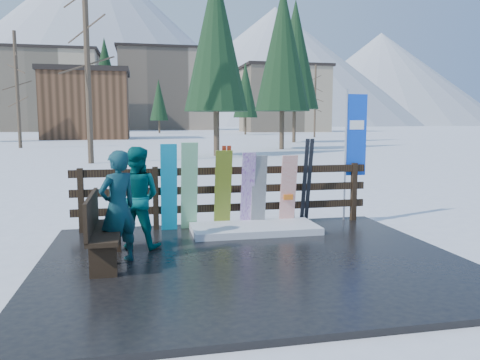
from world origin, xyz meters
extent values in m
plane|color=white|center=(0.00, 0.00, 0.00)|extent=(700.00, 700.00, 0.00)
cube|color=black|center=(0.00, 0.00, 0.04)|extent=(6.00, 5.00, 0.08)
cube|color=black|center=(-2.60, 2.20, 0.66)|extent=(0.10, 0.10, 1.15)
cube|color=black|center=(-1.30, 2.20, 0.66)|extent=(0.10, 0.10, 1.15)
cube|color=black|center=(0.00, 2.20, 0.66)|extent=(0.10, 0.10, 1.15)
cube|color=black|center=(1.30, 2.20, 0.66)|extent=(0.10, 0.10, 1.15)
cube|color=black|center=(2.60, 2.20, 0.66)|extent=(0.10, 0.10, 1.15)
cube|color=black|center=(0.00, 2.20, 0.43)|extent=(5.60, 0.05, 0.14)
cube|color=black|center=(0.00, 2.20, 0.78)|extent=(5.60, 0.05, 0.14)
cube|color=black|center=(0.00, 2.20, 1.13)|extent=(5.60, 0.05, 0.14)
cube|color=white|center=(0.42, 1.60, 0.14)|extent=(2.25, 1.00, 0.12)
cube|color=black|center=(-2.04, 0.18, 0.53)|extent=(0.40, 1.50, 0.06)
cube|color=black|center=(-2.04, -0.42, 0.30)|extent=(0.34, 0.06, 0.45)
cube|color=black|center=(-2.04, 0.78, 0.30)|extent=(0.34, 0.06, 0.45)
cube|color=black|center=(-2.22, 0.18, 0.80)|extent=(0.05, 1.50, 0.50)
cube|color=#0C96BF|center=(-1.07, 1.98, 0.87)|extent=(0.29, 0.28, 1.58)
cube|color=white|center=(-0.71, 1.98, 0.88)|extent=(0.29, 0.38, 1.60)
cube|color=#CEE829|center=(-0.09, 1.98, 0.81)|extent=(0.31, 0.33, 1.45)
cube|color=white|center=(0.38, 1.98, 0.78)|extent=(0.25, 0.28, 1.41)
cube|color=black|center=(0.59, 1.98, 0.76)|extent=(0.27, 0.20, 1.35)
cube|color=white|center=(1.16, 1.98, 0.75)|extent=(0.30, 0.23, 1.34)
cube|color=#A72C14|center=(-0.07, 2.05, 0.85)|extent=(0.07, 0.24, 1.53)
cube|color=#A72C14|center=(0.02, 2.05, 0.85)|extent=(0.07, 0.24, 1.53)
cube|color=black|center=(1.51, 2.05, 0.90)|extent=(0.08, 0.31, 1.65)
cube|color=black|center=(1.60, 2.05, 0.90)|extent=(0.08, 0.31, 1.65)
cylinder|color=silver|center=(2.42, 2.25, 1.38)|extent=(0.04, 0.04, 2.60)
cube|color=blue|center=(2.64, 2.25, 1.78)|extent=(0.42, 0.02, 1.60)
imported|color=#13514A|center=(-1.87, 0.21, 0.87)|extent=(0.68, 0.65, 1.57)
imported|color=#065C5B|center=(-1.63, 0.97, 0.87)|extent=(0.92, 0.81, 1.58)
cube|color=tan|center=(-22.00, 110.00, 9.00)|extent=(22.00, 14.00, 18.00)
cube|color=black|center=(-22.00, 110.00, 18.30)|extent=(23.10, 14.70, 0.60)
cube|color=gray|center=(6.00, 130.00, 11.00)|extent=(26.00, 16.00, 22.00)
cube|color=black|center=(6.00, 130.00, 22.30)|extent=(27.30, 16.80, 0.60)
cube|color=tan|center=(30.00, 95.00, 7.00)|extent=(18.00, 12.00, 14.00)
cube|color=black|center=(30.00, 95.00, 14.30)|extent=(18.90, 12.60, 0.60)
cube|color=brown|center=(-8.00, 55.00, 4.00)|extent=(10.00, 8.00, 8.00)
cube|color=black|center=(-8.00, 55.00, 8.30)|extent=(10.50, 8.40, 0.60)
cylinder|color=#382B1E|center=(-4.00, 18.00, 6.04)|extent=(0.28, 0.28, 12.07)
cone|color=black|center=(3.00, 22.00, 5.41)|extent=(3.89, 3.89, 10.82)
cone|color=black|center=(9.00, 28.00, 5.80)|extent=(4.18, 4.18, 11.61)
cylinder|color=#382B1E|center=(-11.00, 34.00, 4.58)|extent=(0.28, 0.28, 9.16)
cone|color=black|center=(14.00, 40.00, 6.84)|extent=(4.92, 4.92, 13.68)
cylinder|color=#382B1E|center=(22.00, 55.00, 4.91)|extent=(0.28, 0.28, 9.83)
cone|color=black|center=(-6.00, 60.00, 6.35)|extent=(4.57, 4.57, 12.69)
cone|color=black|center=(16.00, 72.00, 5.79)|extent=(4.17, 4.17, 11.58)
cone|color=black|center=(2.00, 85.00, 4.85)|extent=(3.49, 3.49, 9.70)
cone|color=white|center=(-30.00, 340.00, 60.00)|extent=(260.00, 260.00, 120.00)
cone|color=white|center=(90.00, 310.00, 40.00)|extent=(200.00, 200.00, 80.00)
cone|color=white|center=(180.00, 330.00, 35.00)|extent=(180.00, 180.00, 70.00)
camera|label=1|loc=(-1.54, -6.36, 2.03)|focal=35.00mm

